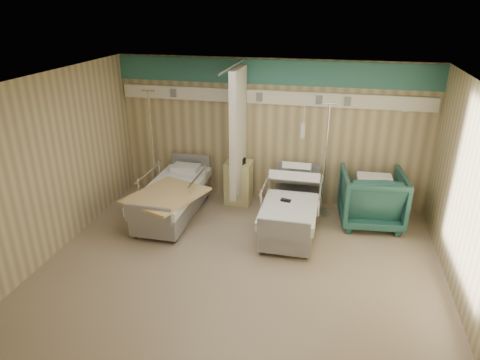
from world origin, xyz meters
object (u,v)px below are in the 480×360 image
(bed_left, at_px, (173,201))
(iv_stand_left, at_px, (155,176))
(bedside_cabinet, at_px, (239,182))
(visitor_armchair, at_px, (372,198))
(iv_stand_right, at_px, (322,192))
(bed_right, at_px, (291,213))

(bed_left, bearing_deg, iv_stand_left, 131.39)
(bedside_cabinet, relative_size, visitor_armchair, 0.77)
(bedside_cabinet, height_order, iv_stand_right, iv_stand_right)
(bed_left, height_order, iv_stand_right, iv_stand_right)
(iv_stand_right, bearing_deg, bedside_cabinet, 174.93)
(bedside_cabinet, height_order, visitor_armchair, visitor_armchair)
(iv_stand_left, bearing_deg, bed_right, -14.77)
(bed_right, xyz_separation_m, bed_left, (-2.20, 0.00, 0.00))
(iv_stand_right, bearing_deg, visitor_armchair, -12.11)
(bedside_cabinet, bearing_deg, bed_right, -38.05)
(bed_left, height_order, iv_stand_left, iv_stand_left)
(bed_right, distance_m, visitor_armchair, 1.49)
(iv_stand_right, bearing_deg, iv_stand_left, 179.97)
(bed_left, relative_size, visitor_armchair, 1.96)
(visitor_armchair, xyz_separation_m, iv_stand_right, (-0.87, 0.19, -0.06))
(bedside_cabinet, bearing_deg, iv_stand_left, -175.18)
(iv_stand_right, bearing_deg, bed_right, -123.56)
(bed_right, bearing_deg, iv_stand_left, 165.23)
(bed_right, height_order, iv_stand_right, iv_stand_right)
(bed_left, xyz_separation_m, iv_stand_left, (-0.67, 0.76, 0.14))
(bed_left, xyz_separation_m, iv_stand_right, (2.70, 0.75, 0.12))
(bed_left, height_order, bedside_cabinet, bedside_cabinet)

